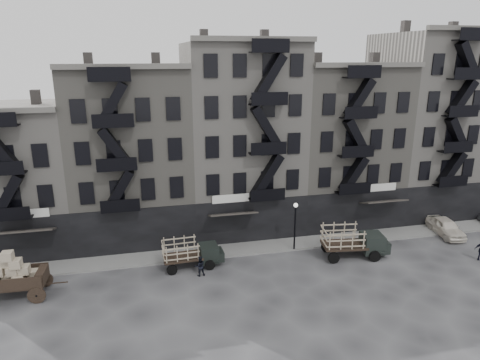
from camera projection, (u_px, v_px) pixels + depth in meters
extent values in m
plane|color=#38383A|center=(269.00, 269.00, 33.32)|extent=(140.00, 140.00, 0.00)
cube|color=slate|center=(256.00, 247.00, 36.80)|extent=(55.00, 2.50, 0.15)
cube|color=gray|center=(13.00, 176.00, 36.66)|extent=(10.00, 10.00, 12.00)
cube|color=black|center=(4.00, 243.00, 33.18)|extent=(10.00, 0.35, 4.00)
cube|color=#4C4744|center=(34.00, 98.00, 35.31)|extent=(0.70, 0.70, 1.20)
cube|color=slate|center=(132.00, 153.00, 38.37)|extent=(10.00, 10.00, 15.00)
cube|color=black|center=(136.00, 231.00, 35.32)|extent=(10.00, 0.35, 4.00)
cube|color=#595651|center=(123.00, 66.00, 31.36)|extent=(10.00, 0.50, 0.40)
cube|color=#4C4744|center=(88.00, 60.00, 35.42)|extent=(0.70, 0.70, 1.20)
cube|color=#4C4744|center=(155.00, 60.00, 36.59)|extent=(0.70, 0.70, 1.20)
cube|color=gray|center=(240.00, 138.00, 40.23)|extent=(10.00, 10.00, 17.00)
cube|color=black|center=(253.00, 221.00, 37.46)|extent=(10.00, 0.35, 4.00)
cube|color=#595651|center=(255.00, 39.00, 32.93)|extent=(10.00, 0.50, 0.40)
cube|color=#4C4744|center=(207.00, 35.00, 36.98)|extent=(0.70, 0.70, 1.20)
cube|color=#4C4744|center=(268.00, 36.00, 38.16)|extent=(0.70, 0.70, 1.20)
cube|color=slate|center=(338.00, 143.00, 42.65)|extent=(10.00, 10.00, 15.00)
cube|color=black|center=(357.00, 212.00, 39.60)|extent=(10.00, 0.35, 4.00)
cube|color=#595651|center=(371.00, 65.00, 35.64)|extent=(10.00, 0.50, 0.40)
cube|color=#4C4744|center=(314.00, 59.00, 39.70)|extent=(0.70, 0.70, 1.20)
cube|color=#4C4744|center=(367.00, 59.00, 40.87)|extent=(0.70, 0.70, 1.20)
cube|color=gray|center=(428.00, 125.00, 44.36)|extent=(10.00, 10.00, 18.00)
cube|color=black|center=(451.00, 204.00, 41.74)|extent=(10.00, 0.35, 4.00)
cube|color=#595651|center=(479.00, 28.00, 36.92)|extent=(10.00, 0.50, 0.40)
cube|color=#4C4744|center=(413.00, 26.00, 40.98)|extent=(0.70, 0.70, 1.20)
cube|color=#4C4744|center=(462.00, 27.00, 42.15)|extent=(0.70, 0.70, 1.20)
cylinder|color=black|center=(295.00, 229.00, 35.82)|extent=(0.14, 0.14, 4.00)
sphere|color=silver|center=(296.00, 205.00, 35.22)|extent=(0.36, 0.36, 0.36)
cube|color=black|center=(16.00, 283.00, 29.16)|extent=(3.93, 2.18, 0.21)
cylinder|color=black|center=(37.00, 295.00, 28.56)|extent=(1.18, 0.15, 1.18)
cylinder|color=black|center=(44.00, 279.00, 30.57)|extent=(1.18, 0.15, 1.18)
cube|color=black|center=(42.00, 275.00, 29.34)|extent=(0.60, 1.73, 0.86)
cube|color=black|center=(183.00, 257.00, 33.20)|extent=(3.08, 1.90, 0.16)
cube|color=black|center=(209.00, 253.00, 33.70)|extent=(1.49, 1.65, 1.33)
cube|color=black|center=(218.00, 255.00, 33.98)|extent=(0.77, 1.36, 0.80)
cylinder|color=black|center=(210.00, 265.00, 33.04)|extent=(0.80, 0.23, 0.80)
cylinder|color=black|center=(205.00, 255.00, 34.67)|extent=(0.80, 0.23, 0.80)
cylinder|color=black|center=(172.00, 270.00, 32.29)|extent=(0.80, 0.23, 0.80)
cylinder|color=black|center=(169.00, 260.00, 33.92)|extent=(0.80, 0.23, 0.80)
cube|color=black|center=(344.00, 245.00, 34.94)|extent=(3.72, 2.50, 0.18)
cube|color=black|center=(372.00, 243.00, 35.10)|extent=(1.87, 2.05, 1.53)
cube|color=black|center=(382.00, 246.00, 35.27)|extent=(1.02, 1.63, 0.92)
cylinder|color=black|center=(375.00, 256.00, 34.32)|extent=(0.94, 0.35, 0.92)
cylinder|color=black|center=(365.00, 245.00, 36.27)|extent=(0.94, 0.35, 0.92)
cylinder|color=black|center=(334.00, 258.00, 34.05)|extent=(0.94, 0.35, 0.92)
cylinder|color=black|center=(327.00, 247.00, 36.00)|extent=(0.94, 0.35, 0.92)
imported|color=silver|center=(446.00, 227.00, 39.32)|extent=(2.37, 4.75, 1.55)
imported|color=black|center=(29.00, 278.00, 30.22)|extent=(0.77, 0.64, 1.79)
imported|color=black|center=(200.00, 266.00, 32.08)|extent=(0.82, 0.66, 1.59)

